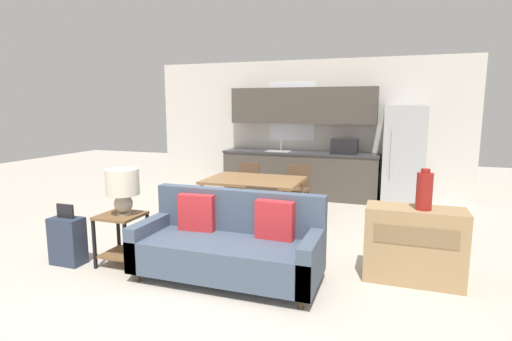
% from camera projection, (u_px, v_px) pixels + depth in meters
% --- Properties ---
extents(ground_plane, '(20.00, 20.00, 0.00)m').
position_uv_depth(ground_plane, '(202.00, 285.00, 4.01)').
color(ground_plane, beige).
extents(wall_back, '(6.40, 0.07, 2.70)m').
position_uv_depth(wall_back, '(304.00, 128.00, 8.12)').
color(wall_back, silver).
rests_on(wall_back, ground_plane).
extents(kitchen_counter, '(3.06, 0.65, 2.15)m').
position_uv_depth(kitchen_counter, '(301.00, 154.00, 7.91)').
color(kitchen_counter, '#4C443D').
rests_on(kitchen_counter, ground_plane).
extents(refrigerator, '(0.71, 0.75, 1.79)m').
position_uv_depth(refrigerator, '(404.00, 156.00, 7.18)').
color(refrigerator, '#B7BABC').
rests_on(refrigerator, ground_plane).
extents(dining_table, '(1.39, 0.98, 0.72)m').
position_uv_depth(dining_table, '(254.00, 183.00, 5.90)').
color(dining_table, olive).
rests_on(dining_table, ground_plane).
extents(couch, '(1.91, 0.80, 0.89)m').
position_uv_depth(couch, '(230.00, 245.00, 4.16)').
color(couch, '#3D2D1E').
rests_on(couch, ground_plane).
extents(side_table, '(0.45, 0.45, 0.59)m').
position_uv_depth(side_table, '(121.00, 231.00, 4.50)').
color(side_table, brown).
rests_on(side_table, ground_plane).
extents(table_lamp, '(0.36, 0.36, 0.51)m').
position_uv_depth(table_lamp, '(123.00, 186.00, 4.42)').
color(table_lamp, '#B2A893').
rests_on(table_lamp, side_table).
extents(credenza, '(0.97, 0.42, 0.77)m').
position_uv_depth(credenza, '(414.00, 245.00, 4.07)').
color(credenza, tan).
rests_on(credenza, ground_plane).
extents(vase, '(0.15, 0.15, 0.41)m').
position_uv_depth(vase, '(424.00, 191.00, 3.91)').
color(vase, maroon).
rests_on(vase, credenza).
extents(dining_chair_far_right, '(0.43, 0.43, 0.82)m').
position_uv_depth(dining_chair_far_right, '(296.00, 187.00, 6.56)').
color(dining_chair_far_right, brown).
rests_on(dining_chair_far_right, ground_plane).
extents(dining_chair_near_right, '(0.42, 0.42, 0.82)m').
position_uv_depth(dining_chair_near_right, '(265.00, 212.00, 4.99)').
color(dining_chair_near_right, brown).
rests_on(dining_chair_near_right, ground_plane).
extents(dining_chair_far_left, '(0.46, 0.46, 0.82)m').
position_uv_depth(dining_chair_far_left, '(246.00, 183.00, 6.85)').
color(dining_chair_far_left, brown).
rests_on(dining_chair_far_left, ground_plane).
extents(suitcase, '(0.37, 0.22, 0.70)m').
position_uv_depth(suitcase, '(68.00, 240.00, 4.53)').
color(suitcase, '#2D384C').
rests_on(suitcase, ground_plane).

